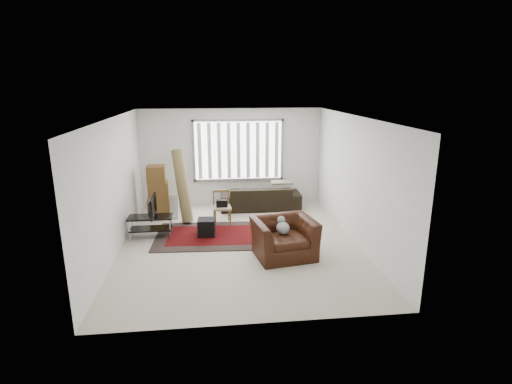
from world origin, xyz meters
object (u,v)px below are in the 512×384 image
(sofa, at_px, (260,194))
(side_chair, at_px, (222,206))
(tv_stand, at_px, (151,222))
(moving_boxes, at_px, (158,194))
(armchair, at_px, (284,235))

(sofa, xyz_separation_m, side_chair, (-1.09, -1.08, 0.03))
(side_chair, bearing_deg, tv_stand, -159.13)
(side_chair, bearing_deg, moving_boxes, 154.76)
(tv_stand, height_order, sofa, sofa)
(side_chair, xyz_separation_m, armchair, (1.16, -2.10, -0.01))
(moving_boxes, distance_m, armchair, 3.88)
(moving_boxes, height_order, armchair, moving_boxes)
(tv_stand, distance_m, side_chair, 1.78)
(sofa, relative_size, side_chair, 2.69)
(tv_stand, distance_m, sofa, 3.26)
(sofa, height_order, armchair, armchair)
(armchair, bearing_deg, tv_stand, 144.40)
(side_chair, distance_m, armchair, 2.40)
(moving_boxes, relative_size, sofa, 0.62)
(tv_stand, xyz_separation_m, side_chair, (1.62, 0.75, 0.10))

